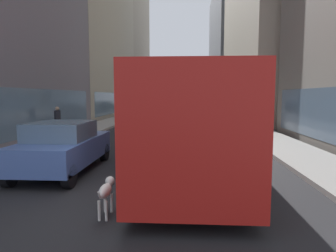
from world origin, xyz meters
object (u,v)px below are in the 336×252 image
at_px(car_black_suv, 162,106).
at_px(car_blue_hatchback, 64,146).
at_px(transit_bus, 189,114).
at_px(car_silver_sedan, 156,108).
at_px(car_yellow_taxi, 186,105).
at_px(dalmatian_dog, 106,191).
at_px(car_grey_wagon, 165,110).
at_px(pedestrian_in_coat, 58,122).

distance_m(car_black_suv, car_blue_hatchback, 38.24).
bearing_deg(car_blue_hatchback, car_black_suv, 90.00).
distance_m(transit_bus, car_silver_sedan, 28.01).
relative_size(car_yellow_taxi, dalmatian_dog, 4.09).
relative_size(car_grey_wagon, pedestrian_in_coat, 2.60).
relative_size(car_silver_sedan, dalmatian_dog, 4.47).
bearing_deg(car_silver_sedan, car_blue_hatchback, -90.00).
distance_m(car_black_suv, car_grey_wagon, 14.54).
bearing_deg(car_grey_wagon, transit_bus, -83.87).
height_order(dalmatian_dog, pedestrian_in_coat, pedestrian_in_coat).
relative_size(transit_bus, car_yellow_taxi, 2.93).
bearing_deg(car_black_suv, transit_bus, -83.80).
xyz_separation_m(car_grey_wagon, car_blue_hatchback, (-1.60, -23.78, -0.00)).
bearing_deg(transit_bus, car_black_suv, 96.20).
height_order(transit_bus, car_silver_sedan, transit_bus).
height_order(car_black_suv, car_yellow_taxi, same).
bearing_deg(transit_bus, car_silver_sedan, 98.21).
xyz_separation_m(car_black_suv, car_grey_wagon, (1.60, -14.45, -0.00)).
xyz_separation_m(car_blue_hatchback, pedestrian_in_coat, (-3.21, 6.80, 0.19)).
height_order(car_silver_sedan, car_yellow_taxi, same).
height_order(transit_bus, car_grey_wagon, transit_bus).
bearing_deg(car_yellow_taxi, car_black_suv, -141.73).
bearing_deg(car_grey_wagon, car_yellow_taxi, 82.24).
xyz_separation_m(car_black_suv, dalmatian_dog, (2.28, -41.56, -0.31)).
distance_m(car_yellow_taxi, dalmatian_dog, 44.75).
xyz_separation_m(car_yellow_taxi, car_blue_hatchback, (-4.00, -41.39, 0.00)).
relative_size(car_black_suv, car_blue_hatchback, 1.14).
bearing_deg(pedestrian_in_coat, dalmatian_dog, -61.51).
height_order(car_silver_sedan, car_grey_wagon, same).
distance_m(car_black_suv, car_silver_sedan, 9.09).
distance_m(car_grey_wagon, pedestrian_in_coat, 17.66).
xyz_separation_m(car_black_suv, car_yellow_taxi, (4.00, 3.16, -0.00)).
relative_size(transit_bus, dalmatian_dog, 11.98).
relative_size(car_grey_wagon, car_yellow_taxi, 1.11).
relative_size(car_yellow_taxi, pedestrian_in_coat, 2.33).
distance_m(car_yellow_taxi, car_blue_hatchback, 41.59).
relative_size(car_black_suv, pedestrian_in_coat, 2.84).
distance_m(car_yellow_taxi, pedestrian_in_coat, 35.34).
distance_m(car_blue_hatchback, pedestrian_in_coat, 7.52).
distance_m(transit_bus, dalmatian_dog, 5.22).
bearing_deg(pedestrian_in_coat, transit_bus, -36.60).
xyz_separation_m(car_silver_sedan, car_grey_wagon, (1.60, -5.36, -0.00)).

